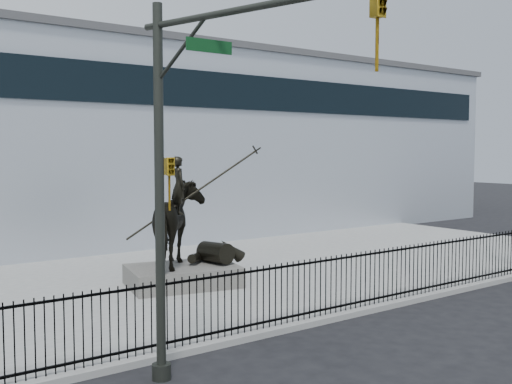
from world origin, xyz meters
TOP-DOWN VIEW (x-y plane):
  - ground at (0.00, 0.00)m, footprint 120.00×120.00m
  - plaza at (0.00, 7.00)m, footprint 30.00×12.00m
  - building at (0.00, 20.00)m, footprint 44.00×14.00m
  - picket_fence at (0.00, 1.25)m, footprint 22.10×0.10m
  - statue_plinth at (-3.14, 6.28)m, footprint 3.68×2.90m
  - equestrian_statue at (-3.07, 6.27)m, footprint 4.12×3.00m
  - traffic_signal_left at (-6.75, -0.62)m, footprint 1.52×4.84m

SIDE VIEW (x-z plane):
  - ground at x=0.00m, z-range 0.00..0.00m
  - plaza at x=0.00m, z-range 0.00..0.15m
  - statue_plinth at x=-3.14m, z-range 0.15..0.76m
  - picket_fence at x=0.00m, z-range 0.15..1.65m
  - equestrian_statue at x=-3.07m, z-range 0.27..3.83m
  - traffic_signal_left at x=-6.75m, z-range 0.53..7.53m
  - building at x=0.00m, z-range 0.00..9.00m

